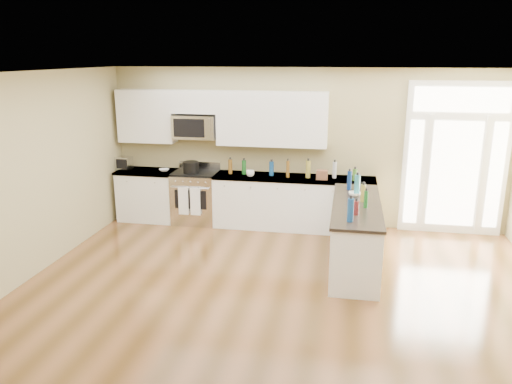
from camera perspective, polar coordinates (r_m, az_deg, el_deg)
ground at (r=5.70m, az=1.39°, el=-16.41°), size 8.00×8.00×0.00m
room_shell at (r=5.01m, az=1.52°, el=0.43°), size 8.00×8.00×8.00m
back_cabinet_left at (r=9.57m, az=-12.14°, el=-0.50°), size 1.10×0.66×0.94m
back_cabinet_right at (r=8.90m, az=4.24°, el=-1.40°), size 2.85×0.66×0.94m
peninsula_cabinet at (r=7.48m, az=11.24°, el=-4.99°), size 0.69×2.32×0.94m
upper_cabinet_left at (r=9.42m, az=-12.37°, el=8.47°), size 1.04×0.33×0.95m
upper_cabinet_right at (r=8.79m, az=1.82°, el=8.34°), size 1.94×0.33×0.95m
upper_cabinet_short at (r=9.07m, az=-6.95°, el=10.21°), size 0.82×0.33×0.40m
microwave at (r=9.08m, az=-6.94°, el=7.42°), size 0.78×0.41×0.42m
entry_door at (r=9.08m, az=21.80°, el=3.50°), size 1.70×0.10×2.60m
kitchen_range at (r=9.24m, az=-6.87°, el=-0.56°), size 0.79×0.70×1.08m
stockpot at (r=9.05m, az=-7.46°, el=2.87°), size 0.31×0.31×0.22m
toaster_oven at (r=9.66m, az=-14.84°, el=3.25°), size 0.29×0.24×0.23m
cardboard_box at (r=8.63m, az=7.56°, el=1.97°), size 0.19×0.14×0.16m
bowl_left at (r=9.31m, az=-10.45°, el=2.48°), size 0.24×0.24×0.05m
bowl_peninsula at (r=7.69m, az=11.23°, el=-0.24°), size 0.22×0.22×0.06m
cup_counter at (r=8.75m, az=-0.66°, el=2.14°), size 0.16×0.16×0.11m
counter_bottles at (r=8.03m, az=7.14°, el=1.39°), size 2.41×2.42×0.31m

